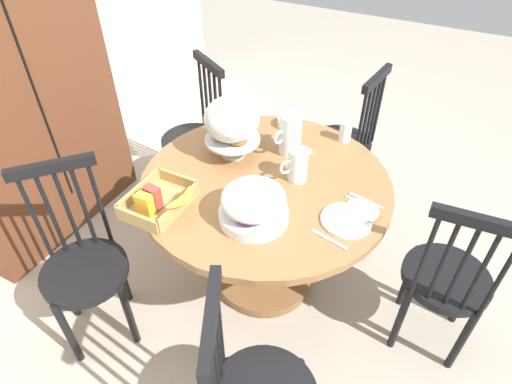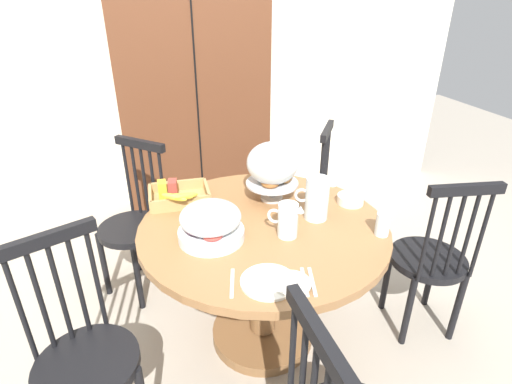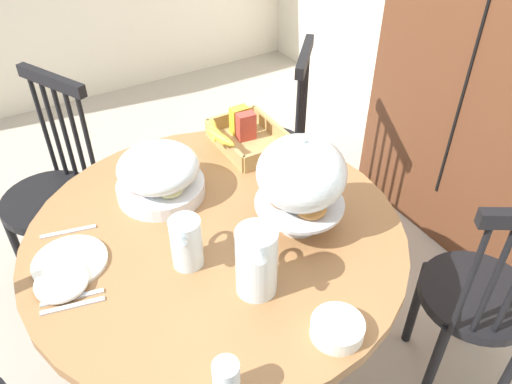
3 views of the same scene
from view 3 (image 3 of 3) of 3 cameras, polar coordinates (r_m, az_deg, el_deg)
name	(u,v)px [view 3 (image 3 of 3)]	position (r m, az deg, el deg)	size (l,w,h in m)	color
ground_plane	(222,339)	(2.29, -3.74, -15.82)	(10.00, 10.00, 0.00)	#A89E8E
dining_table	(218,277)	(1.80, -4.16, -9.26)	(1.21, 1.21, 0.74)	olive
windsor_chair_near_window	(480,300)	(1.99, 23.37, -10.89)	(0.46, 0.46, 0.97)	black
windsor_chair_by_cabinet	(271,150)	(2.52, 1.68, 4.60)	(0.47, 0.47, 0.97)	black
windsor_chair_facing_door	(54,198)	(2.39, -21.33, -0.60)	(0.45, 0.44, 0.97)	black
pastry_stand_with_dome	(301,177)	(1.55, 5.01, 1.69)	(0.28, 0.28, 0.34)	silver
fruit_platter_covered	(159,174)	(1.77, -10.60, 1.96)	(0.30, 0.30, 0.18)	silver
orange_juice_pitcher	(256,264)	(1.41, 0.05, -7.92)	(0.19, 0.11, 0.22)	silver
milk_pitcher	(187,244)	(1.51, -7.64, -5.67)	(0.16, 0.12, 0.17)	silver
cereal_basket	(244,135)	(2.02, -1.36, 6.27)	(0.32, 0.30, 0.12)	tan
china_plate_large	(70,262)	(1.64, -19.79, -7.23)	(0.22, 0.22, 0.01)	white
china_plate_small	(61,282)	(1.58, -20.61, -9.29)	(0.15, 0.15, 0.01)	white
cereal_bowl	(337,328)	(1.39, 8.93, -14.60)	(0.14, 0.14, 0.04)	white
drinking_glass	(226,379)	(1.26, -3.27, -19.86)	(0.06, 0.06, 0.11)	silver
table_knife	(72,298)	(1.55, -19.55, -10.90)	(0.17, 0.01, 0.01)	silver
dinner_fork	(73,306)	(1.53, -19.51, -11.72)	(0.17, 0.01, 0.01)	silver
soup_spoon	(68,232)	(1.75, -19.94, -4.12)	(0.17, 0.01, 0.01)	silver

